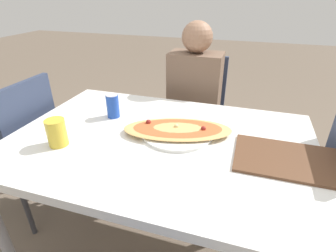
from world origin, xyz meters
TOP-DOWN VIEW (x-y plane):
  - ground_plane at (0.00, 0.00)m, footprint 14.00×14.00m
  - dining_table at (0.00, 0.00)m, footprint 1.38×0.94m
  - chair_far_seated at (0.01, 0.80)m, footprint 0.40×0.40m
  - chair_side_left at (-0.88, 0.02)m, footprint 0.40×0.40m
  - person_seated at (0.01, 0.69)m, footprint 0.35×0.24m
  - pizza_main at (0.06, 0.07)m, footprint 0.55×0.35m
  - soda_can at (-0.31, 0.14)m, footprint 0.07×0.07m
  - drink_glass at (-0.41, -0.18)m, footprint 0.08×0.08m
  - serving_tray at (0.55, -0.01)m, footprint 0.41×0.28m

SIDE VIEW (x-z plane):
  - ground_plane at x=0.00m, z-range 0.00..0.00m
  - chair_far_seated at x=0.01m, z-range 0.06..0.97m
  - chair_side_left at x=-0.88m, z-range 0.06..0.97m
  - dining_table at x=0.00m, z-range 0.30..1.03m
  - person_seated at x=0.01m, z-range 0.10..1.27m
  - serving_tray at x=0.55m, z-range 0.73..0.74m
  - pizza_main at x=0.06m, z-range 0.72..0.77m
  - drink_glass at x=-0.41m, z-range 0.73..0.85m
  - soda_can at x=-0.31m, z-range 0.73..0.85m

